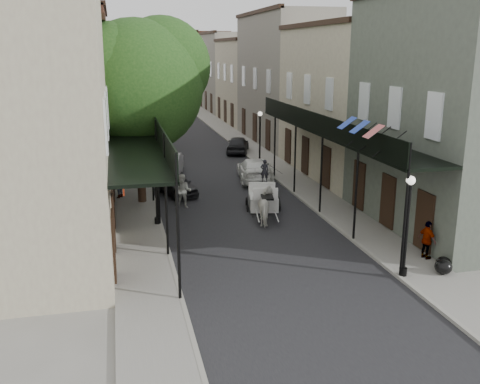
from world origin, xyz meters
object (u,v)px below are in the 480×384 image
car_right_near (255,170)px  car_right_far (238,145)px  horse (267,206)px  lamppost_left (156,184)px  tree_far (134,79)px  car_left_mid (168,166)px  lamppost_right_far (260,137)px  pedestrian_sidewalk_left (118,183)px  car_left_far (148,129)px  carriage (263,188)px  car_left_near (176,184)px  tree_near (144,81)px  pedestrian_walking (183,191)px  lamppost_right_near (407,225)px  pedestrian_sidewalk_right (427,240)px

car_right_near → car_right_far: car_right_near is taller
horse → lamppost_left: bearing=2.0°
tree_far → car_left_mid: tree_far is taller
lamppost_right_far → pedestrian_sidewalk_left: 12.13m
car_left_far → car_right_far: bearing=-55.2°
carriage → car_left_near: bearing=149.4°
car_right_far → car_left_near: bearing=78.8°
horse → car_right_far: bearing=-87.8°
carriage → car_left_far: bearing=110.4°
car_right_near → tree_near: bearing=35.3°
lamppost_right_far → car_left_near: size_ratio=1.05×
car_right_near → car_right_far: size_ratio=1.23×
lamppost_right_far → pedestrian_walking: size_ratio=2.06×
car_left_near → car_left_mid: (0.00, 4.55, 0.12)m
tree_near → car_right_far: 15.96m
car_right_near → tree_far: bearing=-48.5°
lamppost_right_near → car_right_near: 15.73m
car_left_mid → tree_far: bearing=114.4°
horse → tree_near: bearing=-32.9°
car_right_far → lamppost_left: bearing=82.6°
pedestrian_sidewalk_right → car_left_mid: pedestrian_sidewalk_right is taller
lamppost_right_near → pedestrian_sidewalk_left: (-9.90, 13.07, -1.10)m
pedestrian_sidewalk_left → car_left_mid: bearing=-167.1°
tree_far → pedestrian_sidewalk_right: tree_far is taller
car_left_near → car_right_far: car_right_far is taller
car_left_far → pedestrian_sidewalk_left: bearing=-96.3°
tree_near → car_left_far: 23.25m
carriage → pedestrian_walking: carriage is taller
car_left_far → car_left_mid: bearing=-87.7°
lamppost_left → tree_far: bearing=90.5°
tree_far → lamppost_right_near: (8.35, -26.18, -3.79)m
carriage → car_right_near: bearing=89.8°
pedestrian_sidewalk_right → tree_far: bearing=9.5°
lamppost_right_near → pedestrian_sidewalk_right: lamppost_right_near is taller
pedestrian_sidewalk_right → car_left_mid: size_ratio=0.35×
car_left_far → carriage: bearing=-78.6°
lamppost_left → pedestrian_sidewalk_right: size_ratio=2.44×
tree_near → car_right_near: size_ratio=1.96×
pedestrian_sidewalk_left → car_right_near: pedestrian_sidewalk_left is taller
horse → pedestrian_sidewalk_left: pedestrian_sidewalk_left is taller
lamppost_left → car_left_far: size_ratio=0.71×
carriage → car_left_mid: bearing=127.3°
pedestrian_sidewalk_left → car_left_far: (2.94, 21.59, -0.22)m
car_left_near → car_right_near: (5.20, 2.24, 0.11)m
tree_far → lamppost_right_far: bearing=-36.5°
horse → car_left_mid: horse is taller
lamppost_right_near → car_left_near: lamppost_right_near is taller
car_left_near → lamppost_right_near: bearing=-81.1°
lamppost_right_far → car_right_near: size_ratio=0.75×
tree_far → carriage: 18.01m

